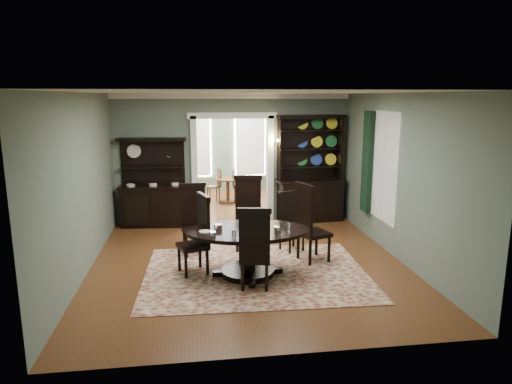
# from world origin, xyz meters

# --- Properties ---
(room) EXTENTS (5.51, 6.01, 3.01)m
(room) POSITION_xyz_m (0.00, 0.04, 1.58)
(room) COLOR brown
(room) RESTS_ON ground
(parlor) EXTENTS (3.51, 3.50, 3.01)m
(parlor) POSITION_xyz_m (0.00, 5.53, 1.52)
(parlor) COLOR brown
(parlor) RESTS_ON ground
(doorway_trim) EXTENTS (2.08, 0.25, 2.57)m
(doorway_trim) POSITION_xyz_m (0.00, 3.00, 1.62)
(doorway_trim) COLOR white
(doorway_trim) RESTS_ON floor
(right_window) EXTENTS (0.15, 1.47, 2.12)m
(right_window) POSITION_xyz_m (2.69, 0.93, 1.60)
(right_window) COLOR white
(right_window) RESTS_ON wall_right
(wall_sconce) EXTENTS (0.27, 0.21, 0.21)m
(wall_sconce) POSITION_xyz_m (0.95, 2.85, 1.89)
(wall_sconce) COLOR #B58930
(wall_sconce) RESTS_ON back_wall_right
(rug) EXTENTS (3.80, 2.93, 0.01)m
(rug) POSITION_xyz_m (0.07, -0.50, 0.01)
(rug) COLOR maroon
(rug) RESTS_ON floor
(dining_table) EXTENTS (2.06, 1.93, 0.79)m
(dining_table) POSITION_xyz_m (-0.07, -0.55, 0.55)
(dining_table) COLOR black
(dining_table) RESTS_ON rug
(centerpiece) EXTENTS (1.52, 0.98, 0.25)m
(centerpiece) POSITION_xyz_m (-0.06, -0.45, 0.87)
(centerpiece) COLOR white
(centerpiece) RESTS_ON dining_table
(chair_far_left) EXTENTS (0.54, 0.52, 1.34)m
(chair_far_left) POSITION_xyz_m (-0.94, 0.73, 0.70)
(chair_far_left) COLOR black
(chair_far_left) RESTS_ON rug
(chair_far_mid) EXTENTS (0.60, 0.58, 1.43)m
(chair_far_mid) POSITION_xyz_m (0.11, 0.91, 0.75)
(chair_far_mid) COLOR black
(chair_far_mid) RESTS_ON rug
(chair_far_right) EXTENTS (0.55, 0.54, 1.15)m
(chair_far_right) POSITION_xyz_m (0.88, 0.67, 0.60)
(chair_far_right) COLOR black
(chair_far_right) RESTS_ON rug
(chair_end_left) EXTENTS (0.60, 0.62, 1.35)m
(chair_end_left) POSITION_xyz_m (-0.86, -0.29, 0.71)
(chair_end_left) COLOR black
(chair_end_left) RESTS_ON rug
(chair_end_right) EXTENTS (0.65, 0.67, 1.45)m
(chair_end_right) POSITION_xyz_m (1.08, -0.06, 0.76)
(chair_end_right) COLOR black
(chair_end_right) RESTS_ON rug
(chair_near) EXTENTS (0.56, 0.54, 1.32)m
(chair_near) POSITION_xyz_m (-0.03, -1.15, 0.70)
(chair_near) COLOR black
(chair_near) RESTS_ON rug
(sideboard) EXTENTS (1.58, 0.68, 2.03)m
(sideboard) POSITION_xyz_m (-1.84, 2.76, 0.71)
(sideboard) COLOR black
(sideboard) RESTS_ON floor
(welsh_dresser) EXTENTS (1.66, 0.74, 2.52)m
(welsh_dresser) POSITION_xyz_m (1.82, 2.73, 0.91)
(welsh_dresser) COLOR black
(welsh_dresser) RESTS_ON floor
(parlor_table) EXTENTS (0.75, 0.75, 0.70)m
(parlor_table) POSITION_xyz_m (0.01, 4.84, 0.45)
(parlor_table) COLOR brown
(parlor_table) RESTS_ON parlor_floor
(parlor_chair_left) EXTENTS (0.43, 0.41, 0.94)m
(parlor_chair_left) POSITION_xyz_m (-0.32, 4.97, 0.50)
(parlor_chair_left) COLOR brown
(parlor_chair_left) RESTS_ON parlor_floor
(parlor_chair_right) EXTENTS (0.43, 0.41, 0.95)m
(parlor_chair_right) POSITION_xyz_m (0.29, 4.83, 0.51)
(parlor_chair_right) COLOR brown
(parlor_chair_right) RESTS_ON parlor_floor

